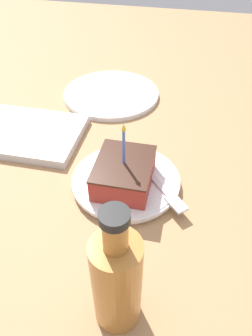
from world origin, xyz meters
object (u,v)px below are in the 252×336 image
Objects in this scene: fork at (159,184)px; marble_board at (25,133)px; side_plate at (111,94)px; cake_slice at (124,172)px; bottle at (117,280)px; plate at (126,181)px.

fork is 0.36m from marble_board.
marble_board reaches higher than side_plate.
fork is at bearing -62.29° from side_plate.
cake_slice reaches higher than side_plate.
marble_board is (-0.31, 0.37, -0.08)m from bottle.
cake_slice is 0.37m from side_plate.
fork reaches higher than marble_board.
cake_slice is 0.30m from marble_board.
plate is 0.29m from marble_board.
side_plate is 0.28m from marble_board.
plate is at bearing 174.77° from fork.
cake_slice reaches higher than plate.
bottle reaches higher than plate.
marble_board is at bearing 160.98° from fork.
cake_slice is 0.07m from fork.
bottle reaches higher than fork.
fork is 0.58× the size of marble_board.
side_plate is (-0.18, 0.35, -0.02)m from fork.
bottle reaches higher than marble_board.
fork is (0.07, -0.01, 0.01)m from plate.
side_plate is at bearing 117.71° from fork.
cake_slice is 0.52× the size of marble_board.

